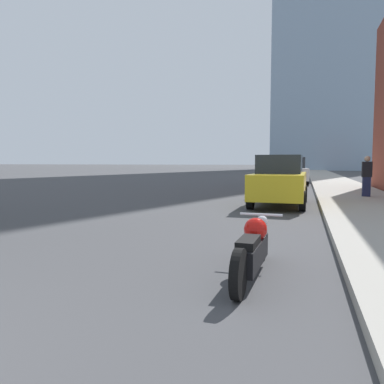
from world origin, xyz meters
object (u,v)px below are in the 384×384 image
Objects in this scene: parked_car_white at (291,171)px; parked_car_yellow at (280,181)px; pedestrian at (367,176)px; motorcycle at (253,249)px.

parked_car_yellow is at bearing -95.57° from parked_car_white.
pedestrian is (3.12, 2.79, 0.09)m from parked_car_yellow.
pedestrian is at bearing 77.05° from motorcycle.
parked_car_yellow is at bearing 93.20° from motorcycle.
parked_car_yellow reaches higher than motorcycle.
pedestrian is at bearing 42.88° from parked_car_yellow.
motorcycle is at bearing -87.73° from parked_car_yellow.
parked_car_white is (-0.05, 12.29, 0.04)m from parked_car_yellow.
motorcycle is 11.44m from pedestrian.
motorcycle is at bearing -105.03° from pedestrian.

